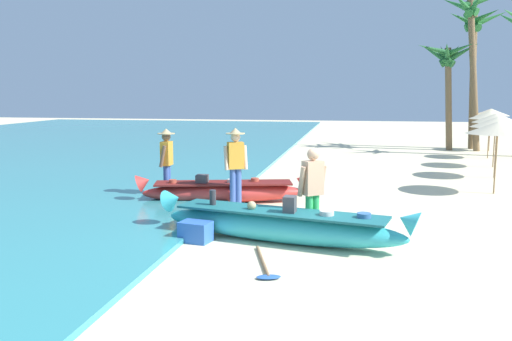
% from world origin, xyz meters
% --- Properties ---
extents(ground_plane, '(80.00, 80.00, 0.00)m').
position_xyz_m(ground_plane, '(0.00, 0.00, 0.00)').
color(ground_plane, beige).
extents(boat_cyan_foreground, '(4.86, 1.74, 0.86)m').
position_xyz_m(boat_cyan_foreground, '(-0.62, -0.38, 0.32)').
color(boat_cyan_foreground, '#33B2BC').
rests_on(boat_cyan_foreground, ground).
extents(boat_red_midground, '(4.24, 1.63, 0.78)m').
position_xyz_m(boat_red_midground, '(-2.47, 2.84, 0.28)').
color(boat_red_midground, red).
rests_on(boat_red_midground, ground).
extents(person_vendor_hatted, '(0.58, 0.45, 1.86)m').
position_xyz_m(person_vendor_hatted, '(-2.07, 2.41, 1.08)').
color(person_vendor_hatted, '#3D5BA8').
rests_on(person_vendor_hatted, ground).
extents(person_tourist_customer, '(0.56, 0.51, 1.67)m').
position_xyz_m(person_tourist_customer, '(-0.08, 0.00, 0.94)').
color(person_tourist_customer, green).
rests_on(person_tourist_customer, ground).
extents(person_vendor_assistant, '(0.44, 0.55, 1.77)m').
position_xyz_m(person_vendor_assistant, '(-4.01, 3.14, 1.02)').
color(person_vendor_assistant, '#3D5BA8').
rests_on(person_vendor_assistant, ground).
extents(parasol_row_0, '(1.60, 1.60, 1.91)m').
position_xyz_m(parasol_row_0, '(4.32, 5.24, 1.75)').
color(parasol_row_0, '#8E6B47').
rests_on(parasol_row_0, ground).
extents(parasol_row_1, '(1.60, 1.60, 1.91)m').
position_xyz_m(parasol_row_1, '(4.97, 8.02, 1.75)').
color(parasol_row_1, '#8E6B47').
rests_on(parasol_row_1, ground).
extents(parasol_row_2, '(1.60, 1.60, 1.91)m').
position_xyz_m(parasol_row_2, '(5.51, 10.55, 1.75)').
color(parasol_row_2, '#8E6B47').
rests_on(parasol_row_2, ground).
extents(parasol_row_3, '(1.60, 1.60, 1.91)m').
position_xyz_m(parasol_row_3, '(5.93, 13.25, 1.75)').
color(parasol_row_3, '#8E6B47').
rests_on(parasol_row_3, ground).
extents(parasol_row_4, '(1.60, 1.60, 1.91)m').
position_xyz_m(parasol_row_4, '(6.62, 16.17, 1.75)').
color(parasol_row_4, '#8E6B47').
rests_on(parasol_row_4, ground).
extents(palm_tree_tall_inland, '(2.62, 2.65, 6.41)m').
position_xyz_m(palm_tree_tall_inland, '(5.90, 16.97, 5.13)').
color(palm_tree_tall_inland, brown).
rests_on(palm_tree_tall_inland, ground).
extents(palm_tree_leaning_seaward, '(2.44, 2.43, 7.01)m').
position_xyz_m(palm_tree_leaning_seaward, '(5.55, 16.07, 5.41)').
color(palm_tree_leaning_seaward, brown).
rests_on(palm_tree_leaning_seaward, ground).
extents(palm_tree_mid_cluster, '(2.84, 2.42, 4.93)m').
position_xyz_m(palm_tree_mid_cluster, '(4.65, 16.13, 3.98)').
color(palm_tree_mid_cluster, brown).
rests_on(palm_tree_mid_cluster, ground).
extents(cooler_box, '(0.61, 0.49, 0.37)m').
position_xyz_m(cooler_box, '(-2.12, -0.65, 0.19)').
color(cooler_box, blue).
rests_on(cooler_box, ground).
extents(paddle, '(0.66, 1.62, 0.05)m').
position_xyz_m(paddle, '(-0.65, -1.88, 0.03)').
color(paddle, '#8E6B47').
rests_on(paddle, ground).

